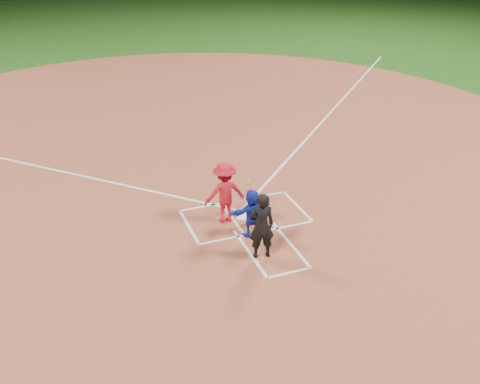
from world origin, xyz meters
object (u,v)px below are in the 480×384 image
object	(u,v)px
home_plate	(245,216)
catcher	(252,213)
umpire	(262,226)
batter_at_plate	(225,193)

from	to	relation	value
home_plate	catcher	world-z (taller)	catcher
home_plate	umpire	bearing A→B (deg)	79.84
catcher	umpire	xyz separation A→B (m)	(-0.17, -1.01, 0.21)
home_plate	batter_at_plate	xyz separation A→B (m)	(-0.58, -0.03, 0.83)
umpire	catcher	bearing A→B (deg)	-91.72
umpire	batter_at_plate	distance (m)	1.92
umpire	batter_at_plate	world-z (taller)	umpire
home_plate	catcher	distance (m)	1.14
catcher	batter_at_plate	distance (m)	1.01
home_plate	catcher	size ratio (longest dim) A/B	0.47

